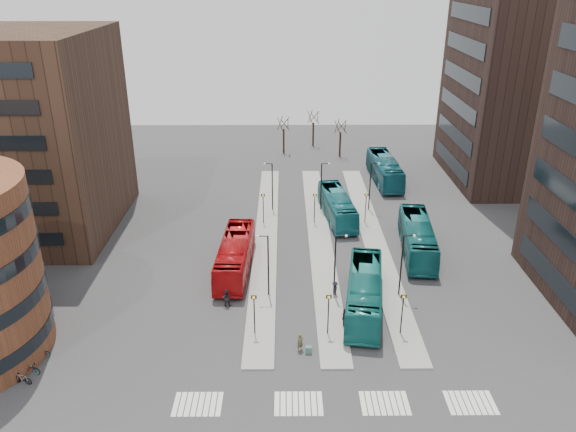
{
  "coord_description": "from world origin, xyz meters",
  "views": [
    {
      "loc": [
        -1.96,
        -26.37,
        27.68
      ],
      "look_at": [
        -1.57,
        24.97,
        5.0
      ],
      "focal_mm": 35.0,
      "sensor_mm": 36.0,
      "label": 1
    }
  ],
  "objects_px": {
    "teal_bus_d": "(385,170)",
    "commuter_a": "(226,298)",
    "teal_bus_b": "(337,206)",
    "commuter_b": "(344,318)",
    "bicycle_far": "(39,353)",
    "traveller": "(300,342)",
    "red_bus": "(235,255)",
    "bicycle_mid": "(22,379)",
    "teal_bus_a": "(364,292)",
    "teal_bus_c": "(417,238)",
    "suitcase": "(308,350)",
    "commuter_c": "(335,289)",
    "bicycle_near": "(29,368)"
  },
  "relations": [
    {
      "from": "commuter_a",
      "to": "bicycle_far",
      "type": "bearing_deg",
      "value": 28.9
    },
    {
      "from": "teal_bus_a",
      "to": "traveller",
      "type": "height_order",
      "value": "teal_bus_a"
    },
    {
      "from": "teal_bus_d",
      "to": "commuter_c",
      "type": "relative_size",
      "value": 8.38
    },
    {
      "from": "commuter_c",
      "to": "bicycle_far",
      "type": "distance_m",
      "value": 25.26
    },
    {
      "from": "traveller",
      "to": "commuter_a",
      "type": "xyz_separation_m",
      "value": [
        -6.4,
        6.49,
        0.05
      ]
    },
    {
      "from": "commuter_a",
      "to": "commuter_b",
      "type": "bearing_deg",
      "value": 162.99
    },
    {
      "from": "traveller",
      "to": "commuter_c",
      "type": "distance_m",
      "value": 8.71
    },
    {
      "from": "traveller",
      "to": "commuter_a",
      "type": "bearing_deg",
      "value": 101.72
    },
    {
      "from": "teal_bus_b",
      "to": "commuter_b",
      "type": "bearing_deg",
      "value": -100.33
    },
    {
      "from": "suitcase",
      "to": "teal_bus_b",
      "type": "xyz_separation_m",
      "value": [
        4.48,
        25.94,
        1.32
      ]
    },
    {
      "from": "traveller",
      "to": "bicycle_far",
      "type": "xyz_separation_m",
      "value": [
        -20.27,
        -0.78,
        -0.34
      ]
    },
    {
      "from": "teal_bus_b",
      "to": "teal_bus_c",
      "type": "relative_size",
      "value": 0.93
    },
    {
      "from": "commuter_b",
      "to": "suitcase",
      "type": "bearing_deg",
      "value": 139.13
    },
    {
      "from": "teal_bus_b",
      "to": "commuter_b",
      "type": "distance_m",
      "value": 22.53
    },
    {
      "from": "teal_bus_b",
      "to": "bicycle_far",
      "type": "distance_m",
      "value": 36.64
    },
    {
      "from": "bicycle_mid",
      "to": "red_bus",
      "type": "bearing_deg",
      "value": -26.82
    },
    {
      "from": "suitcase",
      "to": "red_bus",
      "type": "relative_size",
      "value": 0.05
    },
    {
      "from": "red_bus",
      "to": "bicycle_far",
      "type": "xyz_separation_m",
      "value": [
        -14.17,
        -13.81,
        -1.25
      ]
    },
    {
      "from": "commuter_c",
      "to": "bicycle_far",
      "type": "relative_size",
      "value": 0.91
    },
    {
      "from": "commuter_a",
      "to": "teal_bus_b",
      "type": "bearing_deg",
      "value": -119.85
    },
    {
      "from": "teal_bus_b",
      "to": "commuter_a",
      "type": "distance_m",
      "value": 22.34
    },
    {
      "from": "teal_bus_d",
      "to": "commuter_a",
      "type": "height_order",
      "value": "teal_bus_d"
    },
    {
      "from": "red_bus",
      "to": "teal_bus_c",
      "type": "bearing_deg",
      "value": 13.77
    },
    {
      "from": "teal_bus_a",
      "to": "teal_bus_d",
      "type": "xyz_separation_m",
      "value": [
        7.15,
        32.52,
        0.06
      ]
    },
    {
      "from": "red_bus",
      "to": "bicycle_mid",
      "type": "distance_m",
      "value": 21.99
    },
    {
      "from": "teal_bus_c",
      "to": "bicycle_far",
      "type": "bearing_deg",
      "value": -146.15
    },
    {
      "from": "bicycle_far",
      "to": "traveller",
      "type": "bearing_deg",
      "value": -97.53
    },
    {
      "from": "teal_bus_b",
      "to": "bicycle_near",
      "type": "height_order",
      "value": "teal_bus_b"
    },
    {
      "from": "traveller",
      "to": "bicycle_near",
      "type": "distance_m",
      "value": 20.44
    },
    {
      "from": "teal_bus_c",
      "to": "commuter_a",
      "type": "relative_size",
      "value": 7.52
    },
    {
      "from": "teal_bus_c",
      "to": "commuter_a",
      "type": "xyz_separation_m",
      "value": [
        -19.2,
        -10.24,
        -0.9
      ]
    },
    {
      "from": "red_bus",
      "to": "teal_bus_a",
      "type": "height_order",
      "value": "teal_bus_a"
    },
    {
      "from": "teal_bus_a",
      "to": "teal_bus_b",
      "type": "relative_size",
      "value": 1.06
    },
    {
      "from": "teal_bus_b",
      "to": "red_bus",
      "type": "bearing_deg",
      "value": -138.71
    },
    {
      "from": "teal_bus_a",
      "to": "commuter_b",
      "type": "relative_size",
      "value": 6.89
    },
    {
      "from": "teal_bus_a",
      "to": "bicycle_mid",
      "type": "relative_size",
      "value": 8.16
    },
    {
      "from": "teal_bus_a",
      "to": "teal_bus_d",
      "type": "relative_size",
      "value": 0.97
    },
    {
      "from": "teal_bus_b",
      "to": "bicycle_mid",
      "type": "relative_size",
      "value": 7.71
    },
    {
      "from": "commuter_c",
      "to": "red_bus",
      "type": "bearing_deg",
      "value": -103.8
    },
    {
      "from": "teal_bus_b",
      "to": "commuter_b",
      "type": "relative_size",
      "value": 6.52
    },
    {
      "from": "teal_bus_a",
      "to": "commuter_a",
      "type": "xyz_separation_m",
      "value": [
        -12.19,
        0.54,
        -0.88
      ]
    },
    {
      "from": "teal_bus_a",
      "to": "traveller",
      "type": "xyz_separation_m",
      "value": [
        -5.79,
        -5.94,
        -0.93
      ]
    },
    {
      "from": "commuter_b",
      "to": "bicycle_near",
      "type": "bearing_deg",
      "value": 104.9
    },
    {
      "from": "bicycle_mid",
      "to": "teal_bus_b",
      "type": "bearing_deg",
      "value": -27.51
    },
    {
      "from": "teal_bus_a",
      "to": "commuter_c",
      "type": "bearing_deg",
      "value": 147.95
    },
    {
      "from": "commuter_a",
      "to": "commuter_c",
      "type": "height_order",
      "value": "commuter_a"
    },
    {
      "from": "commuter_c",
      "to": "bicycle_near",
      "type": "relative_size",
      "value": 0.81
    },
    {
      "from": "teal_bus_d",
      "to": "traveller",
      "type": "distance_m",
      "value": 40.59
    },
    {
      "from": "commuter_b",
      "to": "commuter_c",
      "type": "bearing_deg",
      "value": 6.09
    },
    {
      "from": "commuter_b",
      "to": "bicycle_far",
      "type": "relative_size",
      "value": 1.07
    }
  ]
}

